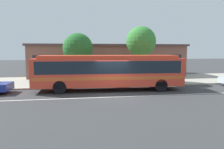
% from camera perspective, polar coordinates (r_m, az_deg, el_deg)
% --- Properties ---
extents(ground_plane, '(120.00, 120.00, 0.00)m').
position_cam_1_polar(ground_plane, '(16.24, 0.49, -5.23)').
color(ground_plane, '#37383A').
extents(sidewalk_slab, '(60.00, 8.00, 0.12)m').
position_cam_1_polar(sidewalk_slab, '(23.21, -2.60, -1.58)').
color(sidewalk_slab, '#A5A090').
rests_on(sidewalk_slab, ground_plane).
extents(lane_stripe_center, '(56.00, 0.16, 0.01)m').
position_cam_1_polar(lane_stripe_center, '(15.47, 1.01, -5.81)').
color(lane_stripe_center, silver).
rests_on(lane_stripe_center, ground_plane).
extents(transit_bus, '(11.93, 3.05, 2.85)m').
position_cam_1_polar(transit_bus, '(17.74, -0.83, 1.17)').
color(transit_bus, red).
rests_on(transit_bus, ground_plane).
extents(pedestrian_waiting_near_sign, '(0.46, 0.46, 1.58)m').
position_cam_1_polar(pedestrian_waiting_near_sign, '(22.09, 10.12, 0.48)').
color(pedestrian_waiting_near_sign, '#3C312B').
rests_on(pedestrian_waiting_near_sign, sidewalk_slab).
extents(pedestrian_walking_along_curb, '(0.47, 0.47, 1.70)m').
position_cam_1_polar(pedestrian_walking_along_curb, '(21.42, 3.77, 0.59)').
color(pedestrian_walking_along_curb, navy).
rests_on(pedestrian_walking_along_curb, sidewalk_slab).
extents(bus_stop_sign, '(0.10, 0.44, 2.36)m').
position_cam_1_polar(bus_stop_sign, '(20.45, 6.74, 1.77)').
color(bus_stop_sign, gray).
rests_on(bus_stop_sign, sidewalk_slab).
extents(street_tree_near_stop, '(2.94, 2.94, 4.81)m').
position_cam_1_polar(street_tree_near_stop, '(21.99, -8.84, 6.75)').
color(street_tree_near_stop, brown).
rests_on(street_tree_near_stop, sidewalk_slab).
extents(street_tree_mid_block, '(2.97, 2.97, 5.50)m').
position_cam_1_polar(street_tree_mid_block, '(22.27, 7.55, 8.47)').
color(street_tree_mid_block, brown).
rests_on(street_tree_mid_block, sidewalk_slab).
extents(station_building, '(18.82, 7.02, 3.95)m').
position_cam_1_polar(station_building, '(28.15, -1.34, 3.77)').
color(station_building, brown).
rests_on(station_building, ground_plane).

